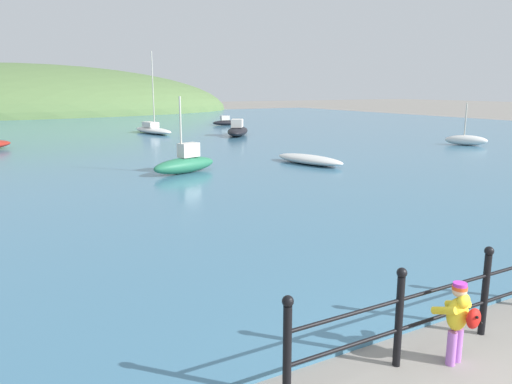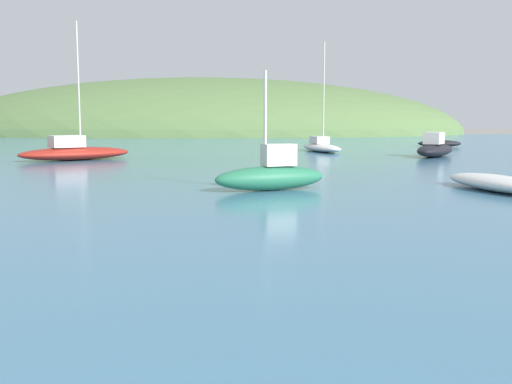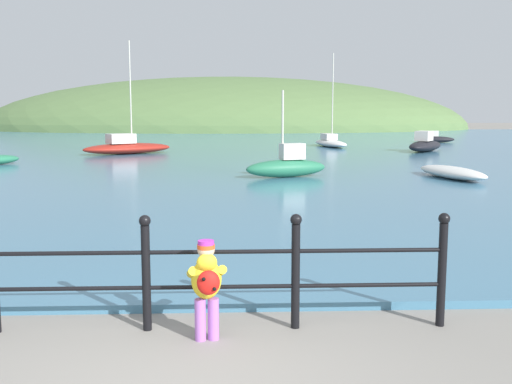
# 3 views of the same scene
# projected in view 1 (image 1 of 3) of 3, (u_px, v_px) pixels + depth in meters

# --- Properties ---
(water) EXTENTS (80.00, 60.00, 0.10)m
(water) POSITION_uv_depth(u_px,v_px,m) (51.00, 137.00, 31.95)
(water) COLOR teal
(water) RESTS_ON ground
(far_hillside) EXTENTS (56.42, 31.03, 12.10)m
(far_hillside) POSITION_uv_depth(u_px,v_px,m) (10.00, 114.00, 60.96)
(far_hillside) COLOR #567542
(far_hillside) RESTS_ON ground
(iron_railing) EXTENTS (4.73, 0.12, 1.21)m
(iron_railing) POSITION_uv_depth(u_px,v_px,m) (445.00, 300.00, 6.09)
(iron_railing) COLOR black
(iron_railing) RESTS_ON ground
(child_in_coat) EXTENTS (0.42, 0.55, 1.00)m
(child_in_coat) POSITION_uv_depth(u_px,v_px,m) (459.00, 316.00, 5.76)
(child_in_coat) COLOR #AD66C6
(child_in_coat) RESTS_ON ground
(boat_green_fishing) EXTENTS (1.75, 3.59, 0.37)m
(boat_green_fishing) POSITION_uv_depth(u_px,v_px,m) (309.00, 159.00, 20.47)
(boat_green_fishing) COLOR silver
(boat_green_fishing) RESTS_ON water
(boat_far_right) EXTENTS (2.57, 1.01, 0.79)m
(boat_far_right) POSITION_uv_depth(u_px,v_px,m) (227.00, 122.00, 41.27)
(boat_far_right) COLOR black
(boat_far_right) RESTS_ON water
(boat_white_sailboat) EXTENTS (2.86, 1.59, 2.78)m
(boat_white_sailboat) POSITION_uv_depth(u_px,v_px,m) (185.00, 163.00, 18.31)
(boat_white_sailboat) COLOR #287551
(boat_white_sailboat) RESTS_ON water
(boat_red_dinghy) EXTENTS (1.90, 4.69, 5.41)m
(boat_red_dinghy) POSITION_uv_depth(u_px,v_px,m) (153.00, 129.00, 33.95)
(boat_red_dinghy) COLOR silver
(boat_red_dinghy) RESTS_ON water
(boat_mid_harbor) EXTENTS (3.23, 4.00, 1.08)m
(boat_mid_harbor) POSITION_uv_depth(u_px,v_px,m) (238.00, 130.00, 32.39)
(boat_mid_harbor) COLOR black
(boat_mid_harbor) RESTS_ON water
(boat_blue_hull) EXTENTS (1.84, 2.19, 2.27)m
(boat_blue_hull) POSITION_uv_depth(u_px,v_px,m) (466.00, 140.00, 27.01)
(boat_blue_hull) COLOR silver
(boat_blue_hull) RESTS_ON water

